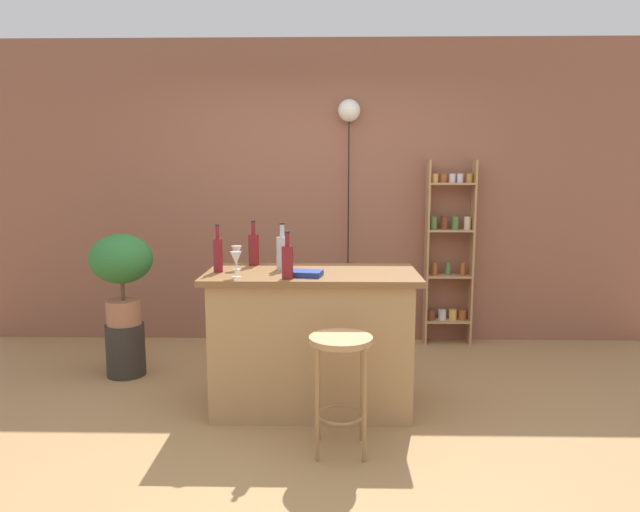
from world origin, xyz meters
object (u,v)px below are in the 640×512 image
at_px(bottle_sauce_amber, 282,252).
at_px(bar_stool, 341,365).
at_px(spice_shelf, 449,253).
at_px(bottle_vinegar, 254,248).
at_px(bottle_soda_blue, 218,254).
at_px(pendant_globe_light, 349,115).
at_px(wine_glass_left, 237,253).
at_px(wine_glass_center, 236,259).
at_px(bottle_wine_red, 287,261).
at_px(plant_stool, 126,350).
at_px(cookbook, 305,274).
at_px(potted_plant, 121,266).

bearing_deg(bottle_sauce_amber, bar_stool, -61.72).
xyz_separation_m(spice_shelf, bottle_vinegar, (-1.64, -1.23, 0.20)).
bearing_deg(bottle_soda_blue, pendant_globe_light, 59.95).
relative_size(bottle_sauce_amber, wine_glass_left, 1.95).
distance_m(wine_glass_center, pendant_globe_light, 2.19).
relative_size(wine_glass_left, pendant_globe_light, 0.07).
bearing_deg(bottle_wine_red, wine_glass_center, 172.46).
height_order(plant_stool, wine_glass_left, wine_glass_left).
xyz_separation_m(spice_shelf, bottle_sauce_amber, (-1.42, -1.42, 0.20)).
relative_size(spice_shelf, pendant_globe_light, 0.76).
bearing_deg(wine_glass_left, bottle_soda_blue, -138.79).
bearing_deg(bottle_vinegar, bottle_sauce_amber, -39.87).
bearing_deg(pendant_globe_light, bottle_wine_red, -103.41).
bearing_deg(bottle_sauce_amber, bottle_wine_red, -79.90).
distance_m(bar_stool, pendant_globe_light, 2.71).
relative_size(cookbook, pendant_globe_light, 0.09).
distance_m(bar_stool, bottle_wine_red, 0.74).
bearing_deg(bottle_wine_red, pendant_globe_light, 76.59).
distance_m(spice_shelf, cookbook, 2.09).
distance_m(spice_shelf, bottle_vinegar, 2.06).
relative_size(plant_stool, potted_plant, 0.58).
distance_m(bottle_wine_red, pendant_globe_light, 2.13).
relative_size(bar_stool, wine_glass_left, 4.15).
distance_m(potted_plant, bottle_soda_blue, 1.08).
relative_size(wine_glass_left, wine_glass_center, 1.00).
height_order(wine_glass_left, wine_glass_center, same).
height_order(spice_shelf, bottle_vinegar, spice_shelf).
bearing_deg(bottle_sauce_amber, wine_glass_left, -177.25).
bearing_deg(spice_shelf, wine_glass_center, -134.62).
bearing_deg(cookbook, potted_plant, 163.39).
xyz_separation_m(cookbook, pendant_globe_light, (0.32, 1.71, 1.15)).
xyz_separation_m(bar_stool, plant_stool, (-1.68, 1.21, -0.30)).
bearing_deg(pendant_globe_light, spice_shelf, -2.76).
relative_size(bottle_sauce_amber, bottle_wine_red, 1.07).
bearing_deg(potted_plant, wine_glass_center, -37.67).
xyz_separation_m(bottle_soda_blue, bottle_sauce_amber, (0.42, 0.11, 0.00)).
bearing_deg(bottle_sauce_amber, potted_plant, 159.11).
bearing_deg(bottle_wine_red, bar_stool, -49.26).
bearing_deg(bottle_vinegar, bottle_wine_red, -61.87).
bearing_deg(spice_shelf, bottle_wine_red, -127.81).
relative_size(bottle_soda_blue, pendant_globe_light, 0.14).
distance_m(bar_stool, wine_glass_center, 0.95).
height_order(bar_stool, bottle_soda_blue, bottle_soda_blue).
height_order(bottle_vinegar, wine_glass_left, bottle_vinegar).
distance_m(wine_glass_center, cookbook, 0.45).
bearing_deg(wine_glass_center, potted_plant, 142.33).
height_order(spice_shelf, bottle_wine_red, spice_shelf).
bearing_deg(potted_plant, bottle_vinegar, -16.10).
relative_size(bar_stool, plant_stool, 1.64).
relative_size(spice_shelf, bottle_vinegar, 5.33).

